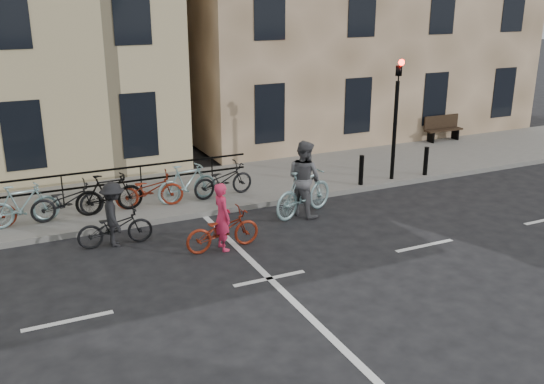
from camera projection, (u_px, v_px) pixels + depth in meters
name	position (u px, v px, depth m)	size (l,w,h in m)	color
ground	(270.00, 279.00, 12.50)	(120.00, 120.00, 0.00)	black
sidewalk	(37.00, 213.00, 16.01)	(46.00, 4.00, 0.15)	slate
traffic_light	(396.00, 105.00, 17.98)	(0.18, 0.30, 3.90)	black
bollard_east	(361.00, 170.00, 17.99)	(0.14, 0.14, 0.90)	black
bollard_west	(426.00, 161.00, 18.97)	(0.14, 0.14, 0.90)	black
bench	(442.00, 127.00, 23.39)	(1.60, 0.41, 0.97)	black
parked_bikes	(67.00, 200.00, 15.29)	(10.40, 1.23, 1.05)	black
cyclist_pink	(223.00, 227.00, 13.79)	(1.81, 0.71, 1.59)	maroon
cyclist_grey	(304.00, 185.00, 15.85)	(2.16, 1.27, 2.02)	#88AFB3
cyclist_dark	(114.00, 221.00, 13.99)	(1.75, 1.02, 1.53)	black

